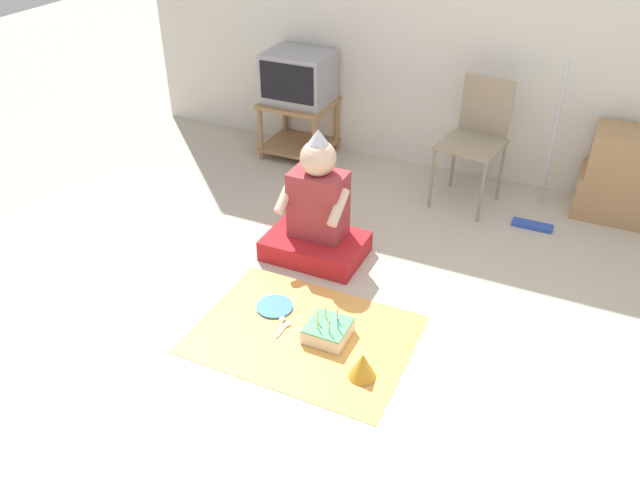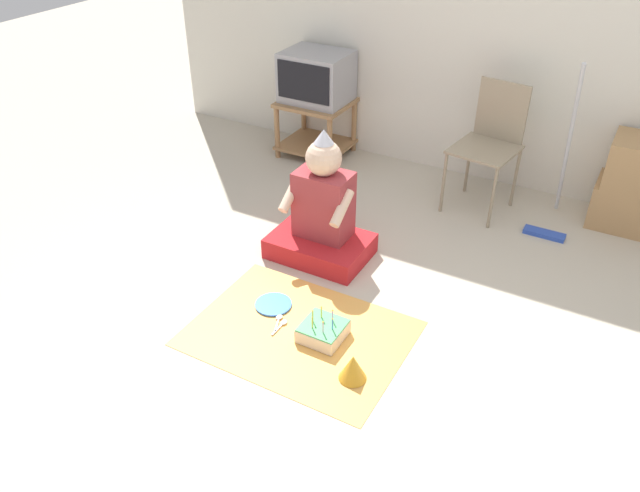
{
  "view_description": "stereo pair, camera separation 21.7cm",
  "coord_description": "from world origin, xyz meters",
  "px_view_note": "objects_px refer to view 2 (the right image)",
  "views": [
    {
      "loc": [
        0.62,
        -2.52,
        2.33
      ],
      "look_at": [
        -0.65,
        0.19,
        0.35
      ],
      "focal_mm": 35.0,
      "sensor_mm": 36.0,
      "label": 1
    },
    {
      "loc": [
        0.81,
        -2.43,
        2.33
      ],
      "look_at": [
        -0.65,
        0.19,
        0.35
      ],
      "focal_mm": 35.0,
      "sensor_mm": 36.0,
      "label": 2
    }
  ],
  "objects_px": {
    "tv": "(317,77)",
    "birthday_cake": "(323,331)",
    "party_hat_blue": "(353,367)",
    "dust_mop": "(558,184)",
    "folding_chair": "(491,138)",
    "paper_plate": "(273,304)",
    "cardboard_box_stack": "(639,187)",
    "person_seated": "(322,216)"
  },
  "relations": [
    {
      "from": "tv",
      "to": "birthday_cake",
      "type": "height_order",
      "value": "tv"
    },
    {
      "from": "tv",
      "to": "party_hat_blue",
      "type": "xyz_separation_m",
      "value": [
        1.5,
        -2.28,
        -0.6
      ]
    },
    {
      "from": "dust_mop",
      "to": "folding_chair",
      "type": "bearing_deg",
      "value": 167.26
    },
    {
      "from": "folding_chair",
      "to": "paper_plate",
      "type": "relative_size",
      "value": 4.18
    },
    {
      "from": "birthday_cake",
      "to": "paper_plate",
      "type": "xyz_separation_m",
      "value": [
        -0.39,
        0.1,
        -0.04
      ]
    },
    {
      "from": "cardboard_box_stack",
      "to": "person_seated",
      "type": "distance_m",
      "value": 2.21
    },
    {
      "from": "dust_mop",
      "to": "birthday_cake",
      "type": "relative_size",
      "value": 5.25
    },
    {
      "from": "dust_mop",
      "to": "paper_plate",
      "type": "distance_m",
      "value": 2.11
    },
    {
      "from": "tv",
      "to": "birthday_cake",
      "type": "distance_m",
      "value": 2.49
    },
    {
      "from": "cardboard_box_stack",
      "to": "party_hat_blue",
      "type": "relative_size",
      "value": 4.35
    },
    {
      "from": "tv",
      "to": "dust_mop",
      "type": "height_order",
      "value": "dust_mop"
    },
    {
      "from": "cardboard_box_stack",
      "to": "person_seated",
      "type": "height_order",
      "value": "person_seated"
    },
    {
      "from": "party_hat_blue",
      "to": "tv",
      "type": "bearing_deg",
      "value": 123.24
    },
    {
      "from": "tv",
      "to": "dust_mop",
      "type": "distance_m",
      "value": 2.09
    },
    {
      "from": "dust_mop",
      "to": "person_seated",
      "type": "xyz_separation_m",
      "value": [
        -1.25,
        -1.05,
        -0.07
      ]
    },
    {
      "from": "dust_mop",
      "to": "birthday_cake",
      "type": "distance_m",
      "value": 1.99
    },
    {
      "from": "person_seated",
      "to": "cardboard_box_stack",
      "type": "bearing_deg",
      "value": 38.38
    },
    {
      "from": "person_seated",
      "to": "birthday_cake",
      "type": "relative_size",
      "value": 3.79
    },
    {
      "from": "tv",
      "to": "paper_plate",
      "type": "bearing_deg",
      "value": -67.51
    },
    {
      "from": "tv",
      "to": "dust_mop",
      "type": "xyz_separation_m",
      "value": [
        2.05,
        -0.3,
        -0.33
      ]
    },
    {
      "from": "folding_chair",
      "to": "birthday_cake",
      "type": "height_order",
      "value": "folding_chair"
    },
    {
      "from": "cardboard_box_stack",
      "to": "paper_plate",
      "type": "bearing_deg",
      "value": -130.57
    },
    {
      "from": "dust_mop",
      "to": "paper_plate",
      "type": "bearing_deg",
      "value": -126.13
    },
    {
      "from": "cardboard_box_stack",
      "to": "person_seated",
      "type": "relative_size",
      "value": 0.74
    },
    {
      "from": "folding_chair",
      "to": "party_hat_blue",
      "type": "xyz_separation_m",
      "value": [
        -0.03,
        -2.1,
        -0.45
      ]
    },
    {
      "from": "tv",
      "to": "party_hat_blue",
      "type": "distance_m",
      "value": 2.79
    },
    {
      "from": "party_hat_blue",
      "to": "cardboard_box_stack",
      "type": "bearing_deg",
      "value": 65.76
    },
    {
      "from": "party_hat_blue",
      "to": "paper_plate",
      "type": "bearing_deg",
      "value": 155.91
    },
    {
      "from": "tv",
      "to": "paper_plate",
      "type": "distance_m",
      "value": 2.24
    },
    {
      "from": "tv",
      "to": "birthday_cake",
      "type": "xyz_separation_m",
      "value": [
        1.21,
        -2.08,
        -0.63
      ]
    },
    {
      "from": "folding_chair",
      "to": "dust_mop",
      "type": "distance_m",
      "value": 0.56
    },
    {
      "from": "folding_chair",
      "to": "birthday_cake",
      "type": "relative_size",
      "value": 3.96
    },
    {
      "from": "tv",
      "to": "paper_plate",
      "type": "height_order",
      "value": "tv"
    },
    {
      "from": "folding_chair",
      "to": "party_hat_blue",
      "type": "distance_m",
      "value": 2.15
    },
    {
      "from": "cardboard_box_stack",
      "to": "paper_plate",
      "type": "distance_m",
      "value": 2.65
    },
    {
      "from": "tv",
      "to": "cardboard_box_stack",
      "type": "distance_m",
      "value": 2.56
    },
    {
      "from": "dust_mop",
      "to": "paper_plate",
      "type": "relative_size",
      "value": 5.55
    },
    {
      "from": "cardboard_box_stack",
      "to": "paper_plate",
      "type": "relative_size",
      "value": 2.96
    },
    {
      "from": "cardboard_box_stack",
      "to": "party_hat_blue",
      "type": "distance_m",
      "value": 2.54
    },
    {
      "from": "dust_mop",
      "to": "birthday_cake",
      "type": "bearing_deg",
      "value": -115.07
    },
    {
      "from": "dust_mop",
      "to": "paper_plate",
      "type": "xyz_separation_m",
      "value": [
        -1.23,
        -1.68,
        -0.34
      ]
    },
    {
      "from": "birthday_cake",
      "to": "paper_plate",
      "type": "distance_m",
      "value": 0.41
    }
  ]
}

